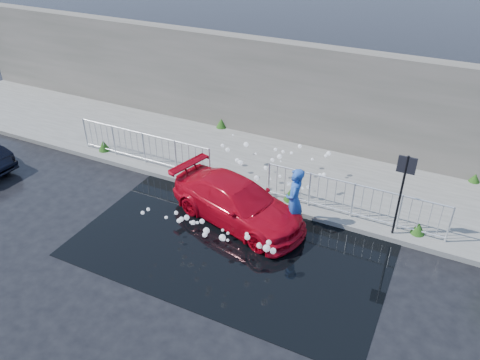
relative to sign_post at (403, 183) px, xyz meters
The scene contains 12 objects.
ground 5.50m from the sign_post, 143.57° to the right, with size 90.00×90.00×0.00m, color black.
pavement 4.90m from the sign_post, 155.66° to the left, with size 30.00×4.00×0.15m, color #60605C.
curb 4.51m from the sign_post, behind, with size 30.00×0.25×0.16m, color #60605C.
retaining_wall 5.87m from the sign_post, 135.69° to the left, with size 30.00×0.60×3.50m, color #575449.
puddle 4.59m from the sign_post, 150.42° to the right, with size 8.00×5.00×0.01m, color black.
sign_post is the anchor object (origin of this frame).
railing_left 8.26m from the sign_post, behind, with size 5.05×0.05×1.10m.
railing_right 1.57m from the sign_post, 168.23° to the left, with size 5.05×0.05×1.10m.
weeds 4.92m from the sign_post, 163.54° to the left, with size 12.17×3.93×0.42m.
water_spray 4.15m from the sign_post, behind, with size 3.69×5.44×1.02m.
red_car 4.35m from the sign_post, 164.83° to the right, with size 1.67×4.11×1.19m, color #B30718.
person 2.77m from the sign_post, 162.49° to the right, with size 0.68×0.45×1.87m, color #2452B4.
Camera 1 is at (4.92, -7.53, 7.92)m, focal length 35.00 mm.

